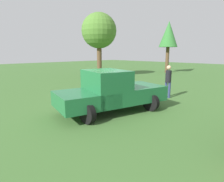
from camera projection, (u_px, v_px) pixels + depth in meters
The scene contains 5 objects.
ground_plane at pixel (106, 108), 8.76m from camera, with size 80.00×80.00×0.00m, color #3D662D.
pickup_truck at pixel (110, 91), 8.05m from camera, with size 2.99×5.00×1.79m.
person_bystander at pixel (168, 79), 10.61m from camera, with size 0.34×0.34×1.81m.
tree_back_right at pixel (169, 35), 23.03m from camera, with size 2.24×2.24×6.17m.
tree_side at pixel (99, 31), 19.27m from camera, with size 3.53×3.53×6.42m.
Camera 1 is at (6.21, -5.71, 2.52)m, focal length 30.63 mm.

